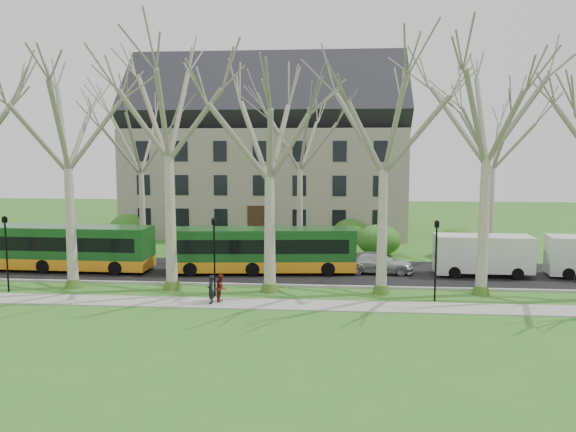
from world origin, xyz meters
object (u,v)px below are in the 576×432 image
object	(u,v)px
sedan	(378,263)
pedestrian_a	(211,289)
bus_lead	(61,247)
bus_follow	(263,250)
van_a	(483,256)
pedestrian_b	(221,288)

from	to	relation	value
sedan	pedestrian_a	xyz separation A→B (m)	(-9.29, -8.28, 0.09)
bus_lead	bus_follow	world-z (taller)	bus_lead
bus_follow	van_a	xyz separation A→B (m)	(14.18, 0.17, -0.20)
pedestrian_b	van_a	bearing A→B (deg)	-64.82
sedan	pedestrian_a	size ratio (longest dim) A/B	3.03
pedestrian_a	bus_lead	bearing A→B (deg)	-122.96
pedestrian_a	pedestrian_b	size ratio (longest dim) A/B	1.04
bus_follow	van_a	world-z (taller)	bus_follow
pedestrian_b	bus_lead	bearing A→B (deg)	60.06
bus_follow	pedestrian_b	distance (m)	7.45
van_a	pedestrian_a	distance (m)	17.80
pedestrian_a	pedestrian_b	distance (m)	0.68
bus_lead	pedestrian_b	distance (m)	14.17
pedestrian_a	pedestrian_b	xyz separation A→B (m)	(0.43, 0.52, -0.03)
bus_follow	pedestrian_a	xyz separation A→B (m)	(-1.73, -7.82, -0.75)
bus_follow	sedan	size ratio (longest dim) A/B	2.62
sedan	van_a	distance (m)	6.65
bus_lead	pedestrian_b	world-z (taller)	bus_lead
pedestrian_a	pedestrian_b	bearing A→B (deg)	139.37
bus_lead	bus_follow	distance (m)	13.63
bus_follow	pedestrian_b	xyz separation A→B (m)	(-1.29, -7.29, -0.77)
sedan	pedestrian_b	distance (m)	11.77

